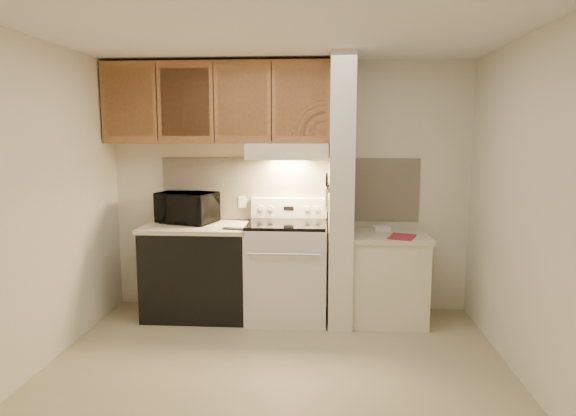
{
  "coord_description": "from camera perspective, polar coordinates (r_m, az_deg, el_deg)",
  "views": [
    {
      "loc": [
        0.35,
        -3.67,
        1.79
      ],
      "look_at": [
        0.04,
        0.75,
        1.15
      ],
      "focal_mm": 32.0,
      "sensor_mm": 36.0,
      "label": 1
    }
  ],
  "objects": [
    {
      "name": "cab_door_d",
      "position": [
        4.85,
        1.42,
        11.72
      ],
      "size": [
        0.46,
        0.01,
        0.63
      ],
      "primitive_type": "cube",
      "color": "#9B6338",
      "rests_on": "upper_cabinets"
    },
    {
      "name": "range_knob_left_outer",
      "position": [
        5.16,
        -3.03,
        -0.01
      ],
      "size": [
        0.05,
        0.02,
        0.05
      ],
      "primitive_type": "cylinder",
      "rotation": [
        1.57,
        0.0,
        0.0
      ],
      "color": "silver",
      "rests_on": "range_backguard"
    },
    {
      "name": "knife_blade_d",
      "position": [
        4.9,
        4.3,
        1.53
      ],
      "size": [
        0.01,
        0.04,
        0.16
      ],
      "primitive_type": "cube",
      "color": "silver",
      "rests_on": "knife_strip"
    },
    {
      "name": "knife_strip",
      "position": [
        4.8,
        4.46,
        2.59
      ],
      "size": [
        0.02,
        0.42,
        0.04
      ],
      "primitive_type": "cube",
      "color": "black",
      "rests_on": "partition_pillar"
    },
    {
      "name": "cab_door_a",
      "position": [
        5.19,
        -17.29,
        11.13
      ],
      "size": [
        0.46,
        0.01,
        0.63
      ],
      "primitive_type": "cube",
      "color": "#9B6338",
      "rests_on": "upper_cabinets"
    },
    {
      "name": "dishwasher_front",
      "position": [
        5.18,
        -9.95,
        -7.07
      ],
      "size": [
        1.0,
        0.63,
        0.87
      ],
      "primitive_type": "cube",
      "color": "black",
      "rests_on": "floor"
    },
    {
      "name": "range_body",
      "position": [
        5.02,
        -0.12,
        -7.12
      ],
      "size": [
        0.76,
        0.65,
        0.92
      ],
      "primitive_type": "cube",
      "color": "silver",
      "rests_on": "floor"
    },
    {
      "name": "cooktop",
      "position": [
        4.92,
        -0.12,
        -1.78
      ],
      "size": [
        0.74,
        0.64,
        0.03
      ],
      "primitive_type": "cube",
      "color": "black",
      "rests_on": "range_body"
    },
    {
      "name": "teal_jar",
      "position": [
        5.29,
        -13.4,
        -0.99
      ],
      "size": [
        0.12,
        0.12,
        0.1
      ],
      "primitive_type": "cylinder",
      "rotation": [
        0.0,
        0.0,
        0.28
      ],
      "color": "#1E6168",
      "rests_on": "left_countertop"
    },
    {
      "name": "knife_handle_d",
      "position": [
        4.89,
        4.32,
        3.28
      ],
      "size": [
        0.02,
        0.02,
        0.1
      ],
      "primitive_type": "cylinder",
      "color": "black",
      "rests_on": "knife_strip"
    },
    {
      "name": "oven_window",
      "position": [
        4.71,
        -0.4,
        -7.67
      ],
      "size": [
        0.5,
        0.01,
        0.3
      ],
      "primitive_type": "cube",
      "color": "black",
      "rests_on": "range_body"
    },
    {
      "name": "wall_right",
      "position": [
        3.99,
        25.3,
        -0.36
      ],
      "size": [
        0.02,
        3.0,
        2.5
      ],
      "primitive_type": "cube",
      "color": "silver",
      "rests_on": "floor"
    },
    {
      "name": "knife_handle_a",
      "position": [
        4.64,
        4.33,
        3.01
      ],
      "size": [
        0.02,
        0.02,
        0.1
      ],
      "primitive_type": "cylinder",
      "color": "black",
      "rests_on": "knife_strip"
    },
    {
      "name": "pillar_trim",
      "position": [
        4.85,
        4.52,
        2.41
      ],
      "size": [
        0.01,
        0.7,
        0.04
      ],
      "primitive_type": "cube",
      "color": "#9B6338",
      "rests_on": "partition_pillar"
    },
    {
      "name": "microwave",
      "position": [
        5.21,
        -11.16,
        0.06
      ],
      "size": [
        0.64,
        0.52,
        0.3
      ],
      "primitive_type": "imported",
      "rotation": [
        0.0,
        0.0,
        -0.31
      ],
      "color": "black",
      "rests_on": "left_countertop"
    },
    {
      "name": "cab_door_c",
      "position": [
        4.91,
        -5.09,
        11.65
      ],
      "size": [
        0.46,
        0.01,
        0.63
      ],
      "primitive_type": "cube",
      "color": "#9B6338",
      "rests_on": "upper_cabinets"
    },
    {
      "name": "outlet",
      "position": [
        5.26,
        -5.09,
        0.67
      ],
      "size": [
        0.08,
        0.01,
        0.12
      ],
      "primitive_type": "cube",
      "color": "beige",
      "rests_on": "backsplash"
    },
    {
      "name": "knife_handle_e",
      "position": [
        4.95,
        4.31,
        3.35
      ],
      "size": [
        0.02,
        0.02,
        0.1
      ],
      "primitive_type": "cylinder",
      "color": "black",
      "rests_on": "knife_strip"
    },
    {
      "name": "range_knob_right_outer",
      "position": [
        5.12,
        3.19,
        -0.08
      ],
      "size": [
        0.05,
        0.02,
        0.05
      ],
      "primitive_type": "cylinder",
      "rotation": [
        1.57,
        0.0,
        0.0
      ],
      "color": "silver",
      "rests_on": "range_backguard"
    },
    {
      "name": "knife_blade_b",
      "position": [
        4.72,
        4.31,
        1.15
      ],
      "size": [
        0.01,
        0.04,
        0.18
      ],
      "primitive_type": "cube",
      "color": "silver",
      "rests_on": "knife_strip"
    },
    {
      "name": "oven_mitt",
      "position": [
        5.04,
        4.31,
        0.97
      ],
      "size": [
        0.03,
        0.09,
        0.23
      ],
      "primitive_type": "cube",
      "color": "gray",
      "rests_on": "partition_pillar"
    },
    {
      "name": "range_hood",
      "position": [
        4.97,
        -0.02,
        6.34
      ],
      "size": [
        0.78,
        0.44,
        0.15
      ],
      "primitive_type": "cube",
      "color": "beige",
      "rests_on": "upper_cabinets"
    },
    {
      "name": "right_countertop",
      "position": [
        4.96,
        11.14,
        -3.08
      ],
      "size": [
        0.74,
        0.64,
        0.04
      ],
      "primitive_type": "cube",
      "color": "beige",
      "rests_on": "right_cab_base"
    },
    {
      "name": "right_cab_base",
      "position": [
        5.06,
        11.01,
        -7.81
      ],
      "size": [
        0.7,
        0.6,
        0.81
      ],
      "primitive_type": "cube",
      "color": "beige",
      "rests_on": "floor"
    },
    {
      "name": "left_countertop",
      "position": [
        5.07,
        -10.08,
        -2.11
      ],
      "size": [
        1.04,
        0.67,
        0.04
      ],
      "primitive_type": "cube",
      "color": "beige",
      "rests_on": "dishwasher_front"
    },
    {
      "name": "knife_blade_a",
      "position": [
        4.65,
        4.31,
        1.16
      ],
      "size": [
        0.01,
        0.03,
        0.16
      ],
      "primitive_type": "cube",
      "color": "silver",
      "rests_on": "knife_strip"
    },
    {
      "name": "ceiling",
      "position": [
        3.76,
        -1.47,
        19.11
      ],
      "size": [
        3.6,
        3.6,
        0.0
      ],
      "primitive_type": "plane",
      "rotation": [
        3.14,
        0.0,
        0.0
      ],
      "color": "white",
      "rests_on": "wall_back"
    },
    {
      "name": "wall_left",
      "position": [
        4.29,
        -26.08,
        0.15
      ],
      "size": [
        0.02,
        3.0,
        2.5
      ],
      "primitive_type": "cube",
      "color": "silver",
      "rests_on": "floor"
    },
    {
      "name": "range_knob_left_inner",
      "position": [
        5.15,
        -1.93,
        -0.02
      ],
      "size": [
        0.05,
        0.02,
        0.05
      ],
      "primitive_type": "cylinder",
      "rotation": [
        1.57,
        0.0,
        0.0
      ],
      "color": "silver",
      "rests_on": "range_backguard"
    },
    {
      "name": "floor",
      "position": [
        4.1,
        -1.33,
        -17.64
      ],
      "size": [
        3.6,
        3.6,
        0.0
      ],
      "primitive_type": "plane",
      "color": "tan",
      "rests_on": "ground"
    },
    {
      "name": "wall_back",
      "position": [
        5.22,
        0.15,
        2.3
      ],
      "size": [
        3.6,
        2.5,
        0.02
      ],
      "primitive_type": "cube",
      "rotation": [
        1.57,
        0.0,
        0.0
      ],
      "color": "silver",
      "rests_on": "floor"
    },
    {
      "name": "upper_cabinets",
      "position": [
        5.11,
        -7.88,
        11.47
      ],
      "size": [
        2.18,
        0.33,
        0.77
      ],
      "primitive_type": "cube",
      "color": "#9B6338",
      "rests_on": "wall_back"
    },
    {
      "name": "red_folder",
      "position": [
        4.82,
        12.55,
        -3.15
      ],
      "size": [
        0.3,
        0.35,
        0.01
      ],
      "primitive_type": "cube",
      "rotation": [
        0.0,
        0.0,
        -0.33
      ],
      "color": "maroon",
      "rests_on": "right_countertop"
    },
    {
      "name": "knife_blade_e",
      "position": [
        4.97,
        4.29,
        1.51
      ],
      "size": [
        0.01,
        0.04,
        0.18
      ],
      "primitive_type": "cube",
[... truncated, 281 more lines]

